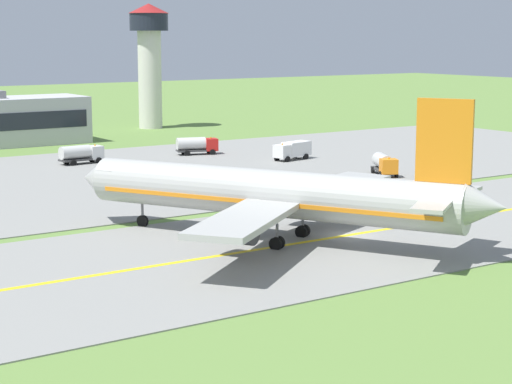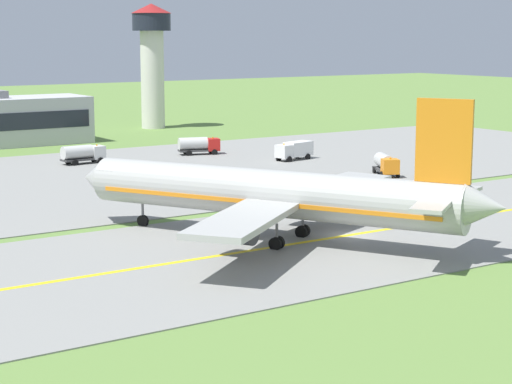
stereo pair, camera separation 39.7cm
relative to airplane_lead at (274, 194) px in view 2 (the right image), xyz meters
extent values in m
plane|color=olive|center=(6.77, -1.97, -4.13)|extent=(500.00, 500.00, 0.00)
cube|color=gray|center=(6.77, -1.97, -4.08)|extent=(240.00, 28.00, 0.10)
cube|color=gray|center=(16.77, 40.03, -4.08)|extent=(140.00, 52.00, 0.10)
cube|color=yellow|center=(6.77, -1.97, -4.03)|extent=(220.00, 0.60, 0.01)
cylinder|color=#ADADA8|center=(-0.24, 0.43, 0.07)|extent=(19.93, 31.70, 4.00)
cone|color=#ADADA8|center=(-9.03, 16.36, 0.07)|extent=(4.58, 4.11, 3.80)
cone|color=#ADADA8|center=(8.65, -15.68, 0.47)|extent=(4.52, 4.44, 3.40)
cube|color=orange|center=(-0.24, 0.43, -0.43)|extent=(18.68, 29.36, 0.36)
cube|color=#1E232D|center=(-7.96, 14.44, 0.77)|extent=(3.85, 3.22, 0.70)
cube|color=#ADADA8|center=(-6.62, -5.60, -0.43)|extent=(14.88, 12.84, 0.50)
cylinder|color=#47474C|center=(-5.83, -2.89, -1.83)|extent=(3.66, 4.09, 2.30)
cylinder|color=black|center=(-6.60, -1.49, -1.83)|extent=(1.96, 1.23, 2.10)
cube|color=#ADADA8|center=(8.27, 2.61, -0.43)|extent=(15.73, 9.83, 0.50)
cylinder|color=#47474C|center=(5.55, 3.39, -1.83)|extent=(3.66, 4.09, 2.30)
cylinder|color=black|center=(4.78, 4.79, -1.83)|extent=(1.96, 1.23, 2.10)
cube|color=orange|center=(7.01, -12.71, 5.32)|extent=(2.48, 4.05, 6.50)
cube|color=#ADADA8|center=(4.30, -14.43, 0.87)|extent=(6.29, 5.40, 0.30)
cube|color=#ADADA8|center=(9.91, -11.34, 0.87)|extent=(6.46, 4.54, 0.30)
cylinder|color=slate|center=(-6.52, 11.81, -2.76)|extent=(0.24, 0.24, 1.65)
cylinder|color=black|center=(-6.52, 11.81, -3.58)|extent=(0.84, 1.13, 1.10)
cylinder|color=slate|center=(-1.55, -2.58, -2.76)|extent=(0.24, 0.24, 1.65)
cylinder|color=black|center=(-1.79, -2.71, -3.58)|extent=(0.84, 1.13, 1.10)
cylinder|color=black|center=(-1.31, -2.45, -3.58)|extent=(0.84, 1.13, 1.10)
cylinder|color=slate|center=(3.01, -0.07, -2.76)|extent=(0.24, 0.24, 1.65)
cylinder|color=black|center=(2.77, -0.20, -3.58)|extent=(0.84, 1.13, 1.10)
cylinder|color=black|center=(3.25, 0.06, -3.58)|extent=(0.84, 1.13, 1.10)
cube|color=orange|center=(31.95, 20.58, -2.63)|extent=(2.61, 2.53, 1.80)
cube|color=#1E232D|center=(31.60, 19.91, -2.32)|extent=(1.68, 0.97, 0.81)
cylinder|color=silver|center=(33.35, 23.24, -2.38)|extent=(3.55, 4.55, 1.80)
cube|color=#383838|center=(33.35, 23.24, -3.41)|extent=(3.82, 4.69, 0.24)
cylinder|color=orange|center=(31.95, 20.58, -1.63)|extent=(0.20, 0.20, 0.18)
cylinder|color=black|center=(32.84, 20.12, -3.68)|extent=(0.69, 0.94, 0.90)
cylinder|color=black|center=(31.07, 21.05, -3.68)|extent=(0.69, 0.94, 0.90)
cylinder|color=black|center=(34.68, 23.49, -3.68)|extent=(0.69, 0.94, 0.90)
cylinder|color=black|center=(32.82, 24.47, -3.68)|extent=(0.69, 0.94, 0.90)
cube|color=red|center=(25.65, 52.25, -2.63)|extent=(2.31, 2.45, 1.80)
cube|color=#1E232D|center=(26.38, 52.02, -2.32)|extent=(0.66, 1.79, 0.81)
cylinder|color=silver|center=(22.78, 53.14, -2.38)|extent=(4.55, 2.97, 1.80)
cube|color=#383838|center=(22.78, 53.14, -3.41)|extent=(4.63, 3.25, 0.24)
cylinder|color=orange|center=(25.65, 52.25, -1.63)|extent=(0.20, 0.20, 0.18)
cylinder|color=black|center=(25.94, 53.21, -3.68)|extent=(0.95, 0.55, 0.90)
cylinder|color=black|center=(25.35, 51.30, -3.68)|extent=(0.95, 0.55, 0.90)
cylinder|color=black|center=(22.29, 54.40, -3.68)|extent=(0.95, 0.55, 0.90)
cylinder|color=black|center=(21.67, 52.39, -3.68)|extent=(0.95, 0.55, 0.90)
cube|color=silver|center=(29.71, 39.90, -2.63)|extent=(2.17, 2.33, 1.80)
cube|color=#1E232D|center=(28.96, 39.74, -2.32)|extent=(0.50, 1.83, 0.81)
cube|color=silver|center=(32.65, 40.51, -2.53)|extent=(4.54, 2.92, 2.00)
cylinder|color=orange|center=(29.71, 39.90, -1.63)|extent=(0.20, 0.20, 0.18)
cylinder|color=black|center=(29.92, 38.92, -3.68)|extent=(0.94, 0.48, 0.90)
cylinder|color=black|center=(29.51, 40.87, -3.68)|extent=(0.94, 0.48, 0.90)
cylinder|color=black|center=(33.69, 39.66, -3.68)|extent=(0.94, 0.48, 0.90)
cylinder|color=black|center=(33.25, 41.71, -3.68)|extent=(0.94, 0.48, 0.90)
cube|color=silver|center=(7.69, 53.48, -2.63)|extent=(1.91, 2.10, 1.80)
cube|color=#1E232D|center=(8.46, 53.52, -2.32)|extent=(0.22, 1.84, 0.81)
cylinder|color=silver|center=(4.70, 53.31, -2.38)|extent=(4.29, 2.03, 1.80)
cube|color=#383838|center=(4.70, 53.31, -3.41)|extent=(4.31, 2.33, 0.24)
cylinder|color=orange|center=(7.69, 53.48, -1.63)|extent=(0.20, 0.20, 0.18)
cylinder|color=black|center=(7.64, 54.48, -3.68)|extent=(0.92, 0.35, 0.90)
cylinder|color=black|center=(7.75, 52.48, -3.68)|extent=(0.92, 0.35, 0.90)
cylinder|color=black|center=(3.80, 54.31, -3.68)|extent=(0.92, 0.35, 0.90)
cylinder|color=black|center=(3.92, 52.22, -3.68)|extent=(0.92, 0.35, 0.90)
cylinder|color=silver|center=(36.57, 91.93, 4.98)|extent=(4.40, 4.40, 18.21)
cylinder|color=#1E232D|center=(36.57, 91.93, 15.68)|extent=(7.20, 7.20, 3.20)
cone|color=maroon|center=(36.57, 91.93, 18.18)|extent=(7.60, 7.60, 1.80)
camera|label=1|loc=(-44.34, -62.30, 13.39)|focal=64.14mm
camera|label=2|loc=(-44.02, -62.52, 13.39)|focal=64.14mm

